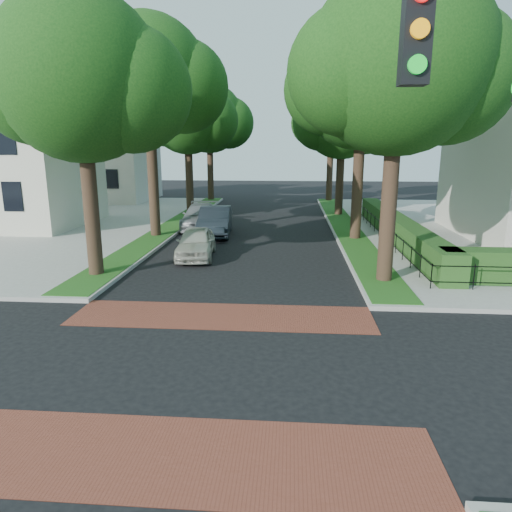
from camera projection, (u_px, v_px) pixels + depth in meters
The scene contains 20 objects.
ground at pixel (202, 366), 10.59m from camera, with size 120.00×120.00×0.00m, color black.
crosswalk_far at pixel (222, 316), 13.69m from camera, with size 9.00×2.20×0.01m, color brown.
crosswalk_near at pixel (165, 456), 7.49m from camera, with size 9.00×2.20×0.01m, color brown.
grass_strip_ne at pixel (344, 225), 28.68m from camera, with size 1.60×29.80×0.02m, color #204F16.
grass_strip_nw at pixel (176, 223), 29.48m from camera, with size 1.60×29.80×0.02m, color #204F16.
tree_right_near at pixel (400, 66), 15.42m from camera, with size 7.75×6.67×10.66m.
tree_right_mid at pixel (364, 85), 23.11m from camera, with size 8.25×7.09×11.22m.
tree_right_far at pixel (343, 118), 32.06m from camera, with size 7.25×6.23×9.74m.
tree_right_back at pixel (333, 120), 40.71m from camera, with size 7.50×6.45×10.20m.
tree_left_near at pixel (86, 81), 16.31m from camera, with size 7.50×6.45×10.20m.
tree_left_mid at pixel (151, 80), 23.83m from camera, with size 8.00×6.88×11.48m.
tree_left_far at pixel (189, 116), 32.82m from camera, with size 7.00×6.02×9.86m.
tree_left_back at pixel (211, 119), 41.50m from camera, with size 7.75×6.66×10.44m.
hedge_main_road at pixel (397, 228), 24.40m from camera, with size 1.00×18.00×1.20m, color #204718.
fence_main_road at pixel (382, 230), 24.49m from camera, with size 0.06×18.00×0.90m, color black, non-canonical shape.
house_left_near at pixel (7, 146), 28.01m from camera, with size 10.00×9.00×10.14m.
house_left_far at pixel (100, 146), 41.59m from camera, with size 10.00×9.00×10.14m.
parked_car_front at pixel (196, 243), 20.85m from camera, with size 1.62×4.04×1.38m, color beige.
parked_car_middle at pixel (215, 221), 26.09m from camera, with size 1.72×4.94×1.63m, color black.
parked_car_rear at pixel (200, 216), 28.40m from camera, with size 2.08×5.11×1.48m, color gray.
Camera 1 is at (1.99, -9.58, 4.95)m, focal length 32.00 mm.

